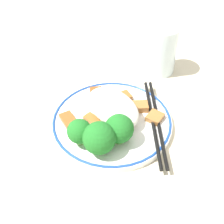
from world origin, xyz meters
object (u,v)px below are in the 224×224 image
broccoli_back_left (80,132)px  drinking_glass (162,50)px  plate (112,122)px  broccoli_back_right (119,129)px  chopsticks (155,121)px  broccoli_back_center (99,138)px

broccoli_back_left → drinking_glass: 0.28m
plate → broccoli_back_right: broccoli_back_right is taller
plate → broccoli_back_left: 0.08m
chopsticks → drinking_glass: drinking_glass is taller
plate → drinking_glass: drinking_glass is taller
broccoli_back_left → broccoli_back_right: (-0.04, -0.05, 0.00)m
broccoli_back_left → drinking_glass: drinking_glass is taller
chopsticks → drinking_glass: bearing=-47.2°
broccoli_back_left → drinking_glass: bearing=-73.5°
drinking_glass → broccoli_back_center: bearing=114.3°
broccoli_back_center → drinking_glass: size_ratio=0.55×
broccoli_back_right → chopsticks: 0.08m
drinking_glass → chopsticks: bearing=132.8°
broccoli_back_center → drinking_glass: drinking_glass is taller
broccoli_back_left → drinking_glass: (0.08, -0.27, 0.01)m
broccoli_back_left → broccoli_back_center: bearing=-156.5°
chopsticks → broccoli_back_center: bearing=86.1°
broccoli_back_right → chopsticks: broccoli_back_right is taller
broccoli_back_center → broccoli_back_left: bearing=23.5°
broccoli_back_left → broccoli_back_center: 0.04m
broccoli_back_left → broccoli_back_center: size_ratio=0.84×
plate → broccoli_back_center: 0.08m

